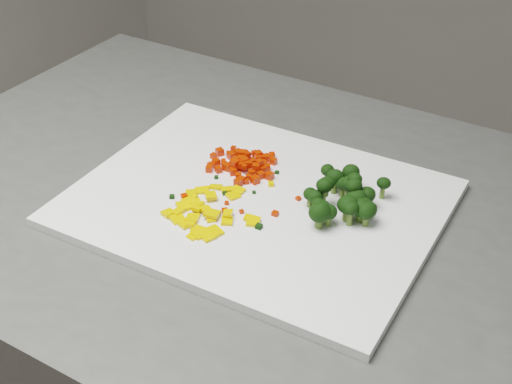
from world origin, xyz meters
The scene contains 160 objects.
cutting_board centered at (-0.36, 0.17, 0.91)m, with size 0.43×0.34×0.01m, color white.
carrot_pile centered at (-0.41, 0.23, 0.93)m, with size 0.10×0.10×0.03m, color red, non-canonical shape.
pepper_pile centered at (-0.39, 0.12, 0.92)m, with size 0.11×0.11×0.02m, color #FFB80D, non-canonical shape.
broccoli_pile centered at (-0.26, 0.21, 0.94)m, with size 0.12×0.12×0.05m, color black, non-canonical shape.
carrot_cube_0 centered at (-0.41, 0.26, 0.92)m, with size 0.01×0.01×0.01m, color red.
carrot_cube_1 centered at (-0.43, 0.20, 0.92)m, with size 0.01×0.01×0.01m, color red.
carrot_cube_2 centered at (-0.42, 0.24, 0.92)m, with size 0.01×0.01×0.01m, color red.
carrot_cube_3 centered at (-0.39, 0.24, 0.92)m, with size 0.01×0.01×0.01m, color red.
carrot_cube_4 centered at (-0.38, 0.22, 0.92)m, with size 0.01×0.01×0.01m, color red.
carrot_cube_5 centered at (-0.41, 0.23, 0.92)m, with size 0.01×0.01×0.01m, color red.
carrot_cube_6 centered at (-0.41, 0.22, 0.92)m, with size 0.01×0.01×0.01m, color red.
carrot_cube_7 centered at (-0.39, 0.20, 0.91)m, with size 0.01×0.01×0.01m, color red.
carrot_cube_8 centered at (-0.44, 0.21, 0.92)m, with size 0.01×0.01×0.01m, color red.
carrot_cube_9 centered at (-0.41, 0.22, 0.92)m, with size 0.01×0.01×0.01m, color red.
carrot_cube_10 centered at (-0.44, 0.21, 0.92)m, with size 0.01×0.01×0.01m, color red.
carrot_cube_11 centered at (-0.40, 0.23, 0.92)m, with size 0.01×0.01×0.01m, color red.
carrot_cube_12 centered at (-0.39, 0.19, 0.92)m, with size 0.01×0.01×0.01m, color red.
carrot_cube_13 centered at (-0.45, 0.24, 0.92)m, with size 0.01×0.01×0.01m, color red.
carrot_cube_14 centered at (-0.39, 0.27, 0.92)m, with size 0.01×0.01×0.01m, color red.
carrot_cube_15 centered at (-0.40, 0.23, 0.91)m, with size 0.01×0.01×0.01m, color red.
carrot_cube_16 centered at (-0.39, 0.21, 0.91)m, with size 0.01×0.01×0.01m, color red.
carrot_cube_17 centered at (-0.42, 0.25, 0.91)m, with size 0.01×0.01×0.01m, color red.
carrot_cube_18 centered at (-0.40, 0.22, 0.92)m, with size 0.01×0.01×0.01m, color red.
carrot_cube_19 centered at (-0.44, 0.20, 0.92)m, with size 0.01×0.01×0.01m, color red.
carrot_cube_20 centered at (-0.42, 0.21, 0.92)m, with size 0.01×0.01×0.01m, color red.
carrot_cube_21 centered at (-0.42, 0.22, 0.92)m, with size 0.01×0.01×0.01m, color red.
carrot_cube_22 centered at (-0.40, 0.21, 0.92)m, with size 0.01×0.01×0.01m, color red.
carrot_cube_23 centered at (-0.39, 0.26, 0.92)m, with size 0.01×0.01×0.01m, color red.
carrot_cube_24 centered at (-0.40, 0.25, 0.92)m, with size 0.01×0.01×0.01m, color red.
carrot_cube_25 centered at (-0.39, 0.24, 0.92)m, with size 0.01×0.01×0.01m, color red.
carrot_cube_26 centered at (-0.43, 0.24, 0.92)m, with size 0.01×0.01×0.01m, color red.
carrot_cube_27 centered at (-0.38, 0.24, 0.92)m, with size 0.01×0.01×0.01m, color red.
carrot_cube_28 centered at (-0.40, 0.22, 0.92)m, with size 0.01×0.01×0.01m, color red.
carrot_cube_29 centered at (-0.39, 0.23, 0.92)m, with size 0.01×0.01×0.01m, color red.
carrot_cube_30 centered at (-0.41, 0.21, 0.92)m, with size 0.01×0.01×0.01m, color red.
carrot_cube_31 centered at (-0.41, 0.23, 0.92)m, with size 0.01×0.01×0.01m, color red.
carrot_cube_32 centered at (-0.40, 0.26, 0.92)m, with size 0.01×0.01×0.01m, color red.
carrot_cube_33 centered at (-0.41, 0.22, 0.92)m, with size 0.01×0.01×0.01m, color red.
carrot_cube_34 centered at (-0.37, 0.22, 0.92)m, with size 0.01×0.01×0.01m, color red.
carrot_cube_35 centered at (-0.44, 0.24, 0.91)m, with size 0.01×0.01×0.01m, color red.
carrot_cube_36 centered at (-0.42, 0.22, 0.91)m, with size 0.01×0.01×0.01m, color red.
carrot_cube_37 centered at (-0.38, 0.25, 0.91)m, with size 0.01×0.01×0.01m, color red.
carrot_cube_38 centered at (-0.41, 0.22, 0.92)m, with size 0.01×0.01×0.01m, color red.
carrot_cube_39 centered at (-0.38, 0.25, 0.92)m, with size 0.01×0.01×0.01m, color red.
carrot_cube_40 centered at (-0.43, 0.25, 0.92)m, with size 0.01×0.01×0.01m, color red.
carrot_cube_41 centered at (-0.45, 0.20, 0.92)m, with size 0.01×0.01×0.01m, color red.
carrot_cube_42 centered at (-0.41, 0.22, 0.92)m, with size 0.01×0.01×0.01m, color red.
carrot_cube_43 centered at (-0.40, 0.20, 0.92)m, with size 0.01×0.01×0.01m, color red.
carrot_cube_44 centered at (-0.38, 0.24, 0.92)m, with size 0.01×0.01×0.01m, color red.
carrot_cube_45 centered at (-0.38, 0.20, 0.92)m, with size 0.01×0.01×0.01m, color red.
carrot_cube_46 centered at (-0.39, 0.21, 0.92)m, with size 0.01×0.01×0.01m, color red.
carrot_cube_47 centered at (-0.43, 0.25, 0.92)m, with size 0.01×0.01×0.01m, color red.
carrot_cube_48 centered at (-0.43, 0.25, 0.91)m, with size 0.01×0.01×0.01m, color red.
carrot_cube_49 centered at (-0.43, 0.22, 0.91)m, with size 0.01×0.01×0.01m, color red.
carrot_cube_50 centered at (-0.39, 0.19, 0.91)m, with size 0.01×0.01×0.01m, color red.
carrot_cube_51 centered at (-0.41, 0.22, 0.92)m, with size 0.01×0.01×0.01m, color red.
carrot_cube_52 centered at (-0.39, 0.26, 0.92)m, with size 0.01×0.01×0.01m, color red.
carrot_cube_53 centered at (-0.41, 0.22, 0.91)m, with size 0.01×0.01×0.01m, color red.
carrot_cube_54 centered at (-0.42, 0.25, 0.91)m, with size 0.01×0.01×0.01m, color red.
carrot_cube_55 centered at (-0.41, 0.21, 0.92)m, with size 0.01×0.01×0.01m, color red.
carrot_cube_56 centered at (-0.41, 0.24, 0.92)m, with size 0.01×0.01×0.01m, color red.
carrot_cube_57 centered at (-0.39, 0.22, 0.92)m, with size 0.01×0.01×0.01m, color red.
carrot_cube_58 centered at (-0.41, 0.24, 0.92)m, with size 0.01×0.01×0.01m, color red.
carrot_cube_59 centered at (-0.41, 0.24, 0.91)m, with size 0.01×0.01×0.01m, color red.
carrot_cube_60 centered at (-0.46, 0.23, 0.92)m, with size 0.01×0.01×0.01m, color red.
carrot_cube_61 centered at (-0.39, 0.19, 0.92)m, with size 0.01×0.01×0.01m, color red.
carrot_cube_62 centered at (-0.44, 0.20, 0.91)m, with size 0.01×0.01×0.01m, color red.
carrot_cube_63 centered at (-0.42, 0.22, 0.92)m, with size 0.01×0.01×0.01m, color red.
carrot_cube_64 centered at (-0.42, 0.22, 0.92)m, with size 0.01×0.01×0.01m, color red.
carrot_cube_65 centered at (-0.45, 0.24, 0.91)m, with size 0.01×0.01×0.01m, color red.
carrot_cube_66 centered at (-0.41, 0.23, 0.92)m, with size 0.01×0.01×0.01m, color red.
carrot_cube_67 centered at (-0.39, 0.24, 0.92)m, with size 0.01×0.01×0.01m, color red.
carrot_cube_68 centered at (-0.39, 0.22, 0.92)m, with size 0.01×0.01×0.01m, color red.
carrot_cube_69 centered at (-0.41, 0.22, 0.92)m, with size 0.01×0.01×0.01m, color red.
carrot_cube_70 centered at (-0.41, 0.24, 0.92)m, with size 0.01×0.01×0.01m, color red.
carrot_cube_71 centered at (-0.44, 0.22, 0.91)m, with size 0.01×0.01×0.01m, color red.
carrot_cube_72 centered at (-0.41, 0.22, 0.92)m, with size 0.01×0.01×0.01m, color red.
carrot_cube_73 centered at (-0.39, 0.24, 0.92)m, with size 0.01×0.01×0.01m, color red.
carrot_cube_74 centered at (-0.41, 0.24, 0.92)m, with size 0.01×0.01×0.01m, color red.
carrot_cube_75 centered at (-0.40, 0.19, 0.91)m, with size 0.01×0.01×0.01m, color red.
carrot_cube_76 centered at (-0.40, 0.25, 0.91)m, with size 0.01×0.01×0.01m, color red.
carrot_cube_77 centered at (-0.43, 0.21, 0.92)m, with size 0.01×0.01×0.01m, color red.
carrot_cube_78 centered at (-0.38, 0.23, 0.92)m, with size 0.01×0.01×0.01m, color red.
carrot_cube_79 centered at (-0.44, 0.26, 0.91)m, with size 0.01×0.01×0.01m, color red.
carrot_cube_80 centered at (-0.39, 0.26, 0.92)m, with size 0.01×0.01×0.01m, color red.
pepper_chunk_0 centered at (-0.41, 0.12, 0.92)m, with size 0.02×0.01×0.00m, color #FFB80D.
pepper_chunk_1 centered at (-0.41, 0.12, 0.91)m, with size 0.02×0.01×0.00m, color #FFB80D.
pepper_chunk_2 centered at (-0.37, 0.08, 0.91)m, with size 0.02×0.02×0.00m, color #FFB80D.
pepper_chunk_3 centered at (-0.39, 0.12, 0.92)m, with size 0.02×0.01×0.00m, color #FFB80D.
pepper_chunk_4 centered at (-0.40, 0.10, 0.91)m, with size 0.01×0.02×0.00m, color #FFB80D.
pepper_chunk_5 centered at (-0.39, 0.17, 0.91)m, with size 0.02×0.01×0.00m, color #FFB80D.
pepper_chunk_6 centered at (-0.38, 0.11, 0.91)m, with size 0.01×0.01×0.00m, color #FFB80D.
pepper_chunk_7 centered at (-0.43, 0.14, 0.91)m, with size 0.02×0.01×0.00m, color #FFB80D.
pepper_chunk_8 centered at (-0.42, 0.15, 0.91)m, with size 0.02×0.01×0.00m, color #FFB80D.
pepper_chunk_9 centered at (-0.38, 0.08, 0.91)m, with size 0.02×0.01×0.00m, color #FFB80D.
pepper_chunk_10 centered at (-0.41, 0.12, 0.92)m, with size 0.02×0.01×0.00m, color #FFB80D.
pepper_chunk_11 centered at (-0.42, 0.10, 0.91)m, with size 0.01×0.01×0.00m, color #FFB80D.
pepper_chunk_12 centered at (-0.38, 0.08, 0.91)m, with size 0.02×0.01×0.00m, color #FFB80D.
pepper_chunk_13 centered at (-0.37, 0.12, 0.92)m, with size 0.02×0.01×0.00m, color #FFB80D.
pepper_chunk_14 centered at (-0.43, 0.09, 0.91)m, with size 0.01×0.01×0.00m, color #FFB80D.
pepper_chunk_15 centered at (-0.41, 0.17, 0.91)m, with size 0.02×0.01×0.00m, color #FFB80D.
pepper_chunk_16 centered at (-0.34, 0.13, 0.91)m, with size 0.01×0.02×0.00m, color #FFB80D.
pepper_chunk_17 centered at (-0.42, 0.09, 0.91)m, with size 0.02×0.02×0.00m, color #FFB80D.
pepper_chunk_18 centered at (-0.38, 0.07, 0.91)m, with size 0.02×0.01×0.00m, color #FFB80D.
pepper_chunk_19 centered at (-0.41, 0.12, 0.91)m, with size 0.02×0.01×0.00m, color #FFB80D.
pepper_chunk_20 centered at (-0.36, 0.11, 0.91)m, with size 0.01×0.01×0.00m, color #FFB80D.
pepper_chunk_21 centered at (-0.40, 0.17, 0.91)m, with size 0.02×0.01×0.00m, color #FFB80D.
pepper_chunk_22 centered at (-0.41, 0.14, 0.92)m, with size 0.01×0.01×0.00m, color #FFB80D.
pepper_chunk_23 centered at (-0.43, 0.11, 0.91)m, with size 0.02×0.01×0.00m, color #FFB80D.
pepper_chunk_24 centered at (-0.38, 0.11, 0.92)m, with size 0.02×0.02×0.00m, color #FFB80D.
pepper_chunk_25 centered at (-0.37, 0.08, 0.91)m, with size 0.02×0.02×0.00m, color #FFB80D.
pepper_chunk_26 centered at (-0.42, 0.11, 0.91)m, with size 0.01×0.01×0.00m, color #FFB80D.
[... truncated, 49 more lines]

